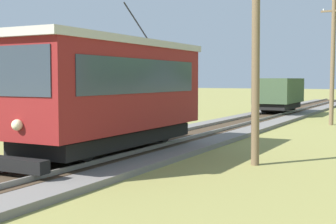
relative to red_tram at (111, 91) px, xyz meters
The scene contains 5 objects.
red_tram is the anchor object (origin of this frame).
freight_car 20.88m from the red_tram, 90.01° to the left, with size 2.40×5.20×2.31m.
utility_pole_near_tram 4.70m from the red_tram, 13.38° to the left, with size 1.40×0.38×6.70m.
utility_pole_mid 16.04m from the red_tram, 73.97° to the left, with size 1.40×0.37×7.22m.
tree_right_near 25.05m from the red_tram, 141.51° to the left, with size 3.26×3.26×6.54m.
Camera 1 is at (8.66, 1.65, 2.57)m, focal length 51.12 mm.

